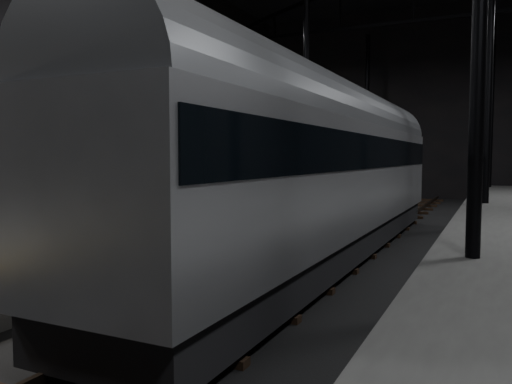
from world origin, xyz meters
The scene contains 6 objects.
ground centered at (0.00, 0.00, 0.00)m, with size 44.00×44.00×0.00m, color black.
platform_left centered at (-7.50, 0.00, 0.50)m, with size 9.00×43.80×1.00m, color #4E4E4C.
tactile_strip centered at (-3.25, 0.00, 1.00)m, with size 0.50×43.80×0.01m, color olive.
track centered at (0.00, 0.00, 0.07)m, with size 2.40×43.00×0.24m.
train centered at (0.00, -0.77, 2.71)m, with size 2.73×18.20×4.86m.
woman centered at (-3.80, -6.85, 1.89)m, with size 0.65×0.43×1.78m, color tan.
Camera 1 is at (4.13, -13.81, 2.83)m, focal length 35.00 mm.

